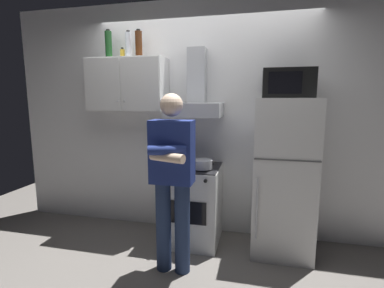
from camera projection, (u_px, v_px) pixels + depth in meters
ground_plane at (192, 251)px, 2.98m from camera, size 7.00×7.00×0.00m
back_wall_tiled at (203, 120)px, 3.34m from camera, size 4.80×0.10×2.70m
upper_cabinet at (128, 85)px, 3.25m from camera, size 0.90×0.37×0.60m
stove_oven at (193, 204)px, 3.16m from camera, size 0.60×0.62×0.87m
range_hood at (195, 98)px, 3.10m from camera, size 0.60×0.44×0.75m
refrigerator at (283, 177)px, 2.89m from camera, size 0.60×0.62×1.60m
microwave at (288, 84)px, 2.76m from camera, size 0.48×0.37×0.28m
person_standing at (172, 177)px, 2.51m from camera, size 0.38×0.33×1.64m
cooking_pot at (202, 164)px, 2.94m from camera, size 0.31×0.21×0.09m
bottle_rum_dark at (139, 44)px, 3.15m from camera, size 0.08×0.08×0.31m
bottle_wine_green at (109, 45)px, 3.24m from camera, size 0.08×0.08×0.33m
bottle_spice_jar at (122, 54)px, 3.25m from camera, size 0.05×0.05×0.13m
bottle_vodka_clear at (128, 45)px, 3.20m from camera, size 0.07×0.07×0.31m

